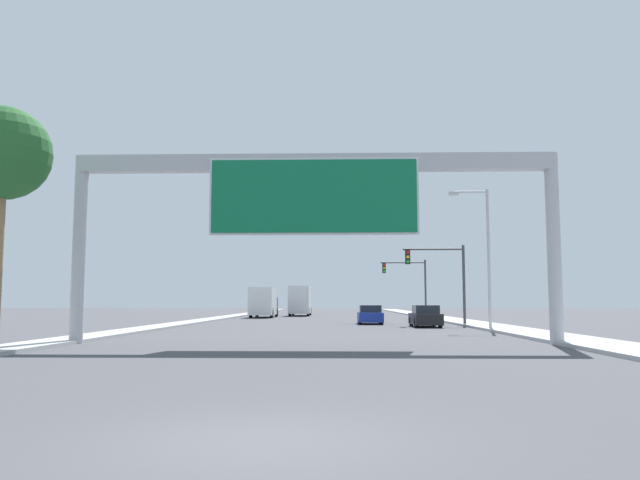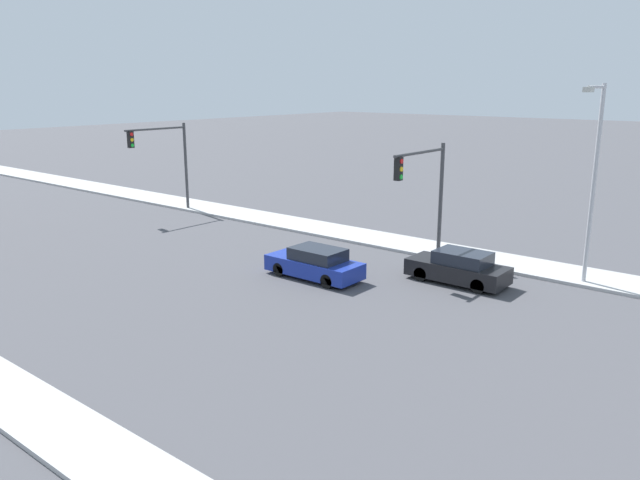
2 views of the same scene
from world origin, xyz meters
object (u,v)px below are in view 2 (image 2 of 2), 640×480
object	(u,v)px
car_near_left	(459,268)
street_lamp_right	(593,171)
car_near_center	(315,264)
traffic_light_mid_block	(167,153)
traffic_light_near_intersection	(427,184)

from	to	relation	value
car_near_left	street_lamp_right	bearing A→B (deg)	-55.44
car_near_center	street_lamp_right	xyz separation A→B (m)	(6.56, -9.90, 4.44)
car_near_center	traffic_light_mid_block	distance (m)	18.42
car_near_left	street_lamp_right	distance (m)	6.98
car_near_center	traffic_light_near_intersection	distance (m)	6.77
car_near_center	street_lamp_right	distance (m)	12.67
car_near_center	traffic_light_near_intersection	size ratio (longest dim) A/B	0.78
car_near_left	car_near_center	bearing A→B (deg)	122.68
car_near_center	traffic_light_near_intersection	xyz separation A→B (m)	(5.27, -2.67, 3.30)
car_near_left	traffic_light_near_intersection	bearing A→B (deg)	57.56
car_near_center	street_lamp_right	world-z (taller)	street_lamp_right
car_near_left	street_lamp_right	xyz separation A→B (m)	(3.06, -4.44, 4.43)
traffic_light_near_intersection	traffic_light_mid_block	world-z (taller)	traffic_light_mid_block
car_near_left	street_lamp_right	world-z (taller)	street_lamp_right
traffic_light_near_intersection	car_near_center	bearing A→B (deg)	153.13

